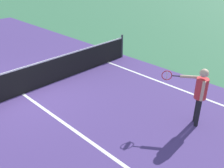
{
  "coord_description": "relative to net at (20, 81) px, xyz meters",
  "views": [
    {
      "loc": [
        -3.14,
        -7.42,
        4.19
      ],
      "look_at": [
        1.31,
        -3.03,
        1.0
      ],
      "focal_mm": 39.75,
      "sensor_mm": 36.0,
      "label": 1
    }
  ],
  "objects": [
    {
      "name": "line_center_service",
      "position": [
        0.0,
        -3.2,
        -0.49
      ],
      "size": [
        0.1,
        6.4,
        0.01
      ],
      "primitive_type": "cube",
      "color": "white",
      "rests_on": "ground_plane"
    },
    {
      "name": "ground_plane",
      "position": [
        0.0,
        0.0,
        -0.49
      ],
      "size": [
        60.0,
        60.0,
        0.0
      ],
      "primitive_type": "plane",
      "color": "#38724C"
    },
    {
      "name": "player_near",
      "position": [
        2.6,
        -5.03,
        0.55
      ],
      "size": [
        0.67,
        1.12,
        1.67
      ],
      "color": "black",
      "rests_on": "ground_plane"
    },
    {
      "name": "net",
      "position": [
        0.0,
        0.0,
        0.0
      ],
      "size": [
        10.17,
        0.09,
        1.07
      ],
      "color": "#33383D",
      "rests_on": "ground_plane"
    },
    {
      "name": "court_surface_inbounds",
      "position": [
        0.0,
        0.0,
        -0.49
      ],
      "size": [
        10.62,
        24.4,
        0.0
      ],
      "primitive_type": "cube",
      "color": "#4C387A",
      "rests_on": "ground_plane"
    }
  ]
}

